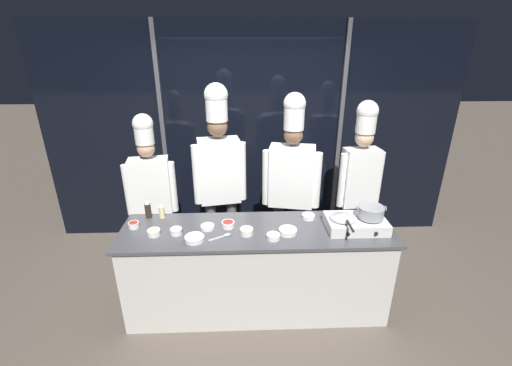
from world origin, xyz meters
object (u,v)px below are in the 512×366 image
chef_pastry (360,173)px  prep_bowl_chicken (273,236)px  prep_bowl_bean_sprouts (208,227)px  prep_bowl_onion (288,231)px  prep_bowl_ginger (154,232)px  prep_bowl_rice (308,216)px  prep_bowl_noodles (176,231)px  chef_sous (219,167)px  prep_bowl_bell_pepper (228,224)px  chef_line (292,176)px  portable_stove (356,223)px  prep_bowl_chili_flakes (134,225)px  chef_head (151,185)px  serving_spoon_slotted (224,236)px  stock_pot (371,212)px  squeeze_bottle_soy (148,209)px  frying_pan (343,216)px  squeeze_bottle_oil (162,211)px  prep_bowl_garlic (194,238)px  prep_bowl_shrimp (247,231)px

chef_pastry → prep_bowl_chicken: bearing=32.7°
prep_bowl_bean_sprouts → prep_bowl_chicken: bearing=-18.3°
prep_bowl_onion → prep_bowl_ginger: size_ratio=1.43×
prep_bowl_rice → prep_bowl_noodles: size_ratio=1.18×
prep_bowl_chicken → chef_sous: size_ratio=0.06×
prep_bowl_bell_pepper → chef_sous: bearing=99.6°
chef_line → chef_pastry: (0.73, -0.00, 0.02)m
portable_stove → prep_bowl_onion: portable_stove is taller
prep_bowl_bean_sprouts → prep_bowl_ginger: prep_bowl_ginger is taller
prep_bowl_chili_flakes → chef_head: (0.03, 0.58, 0.14)m
prep_bowl_onion → chef_line: chef_line is taller
prep_bowl_bell_pepper → chef_sous: chef_sous is taller
portable_stove → prep_bowl_noodles: (-1.61, -0.03, -0.02)m
serving_spoon_slotted → prep_bowl_bean_sprouts: bearing=137.3°
stock_pot → chef_sous: chef_sous is taller
squeeze_bottle_soy → serving_spoon_slotted: squeeze_bottle_soy is taller
chef_sous → frying_pan: bearing=138.3°
prep_bowl_onion → prep_bowl_ginger: bearing=179.4°
squeeze_bottle_soy → prep_bowl_bean_sprouts: bearing=-22.1°
prep_bowl_chili_flakes → chef_head: size_ratio=0.05×
prep_bowl_bell_pepper → chef_pastry: 1.53m
chef_head → prep_bowl_bell_pepper: bearing=135.4°
prep_bowl_onion → prep_bowl_chili_flakes: bearing=173.7°
prep_bowl_chili_flakes → chef_pastry: size_ratio=0.05×
chef_sous → prep_bowl_noodles: bearing=54.5°
frying_pan → prep_bowl_bean_sprouts: 1.23m
portable_stove → frying_pan: 0.15m
squeeze_bottle_oil → prep_bowl_garlic: squeeze_bottle_oil is taller
prep_bowl_bell_pepper → chef_line: 0.92m
chef_sous → chef_line: size_ratio=1.04×
prep_bowl_shrimp → chef_line: 0.91m
squeeze_bottle_oil → prep_bowl_rice: (1.41, -0.07, -0.05)m
prep_bowl_chili_flakes → prep_bowl_noodles: (0.41, -0.13, 0.00)m
prep_bowl_bean_sprouts → prep_bowl_bell_pepper: bearing=7.2°
chef_head → chef_sous: bearing=173.1°
prep_bowl_chili_flakes → chef_pastry: bearing=14.4°
chef_pastry → prep_bowl_bell_pepper: bearing=16.6°
serving_spoon_slotted → chef_line: bearing=48.1°
prep_bowl_garlic → chef_pastry: bearing=26.2°
portable_stove → prep_bowl_bell_pepper: bearing=176.5°
serving_spoon_slotted → chef_pastry: 1.64m
squeeze_bottle_soy → prep_bowl_noodles: bearing=-44.8°
portable_stove → prep_bowl_chicken: bearing=-169.2°
chef_line → prep_bowl_bean_sprouts: bearing=47.7°
prep_bowl_onion → prep_bowl_shrimp: bearing=-179.8°
portable_stove → prep_bowl_bean_sprouts: size_ratio=4.19×
frying_pan → chef_sous: size_ratio=0.20×
prep_bowl_bean_sprouts → chef_sous: (0.08, 0.65, 0.34)m
prep_bowl_bean_sprouts → prep_bowl_rice: size_ratio=1.01×
prep_bowl_bell_pepper → chef_pastry: (1.39, 0.60, 0.25)m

